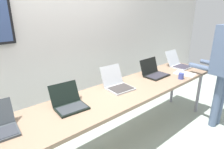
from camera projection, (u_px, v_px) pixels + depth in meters
back_wall at (58, 36)px, 2.83m from camera, size 8.00×0.11×2.70m
workbench at (110, 99)px, 2.25m from camera, size 3.79×0.70×0.78m
laptop_station_1 at (69, 102)px, 1.97m from camera, size 0.33×0.35×0.22m
laptop_station_2 at (117, 83)px, 2.44m from camera, size 0.33×0.39×0.26m
laptop_station_3 at (154, 72)px, 2.88m from camera, size 0.37×0.32×0.24m
laptop_station_4 at (178, 63)px, 3.31m from camera, size 0.31×0.39×0.25m
coffee_mug at (181, 76)px, 2.75m from camera, size 0.08×0.08×0.09m
paper_sheet at (185, 74)px, 2.98m from camera, size 0.26×0.33×0.00m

